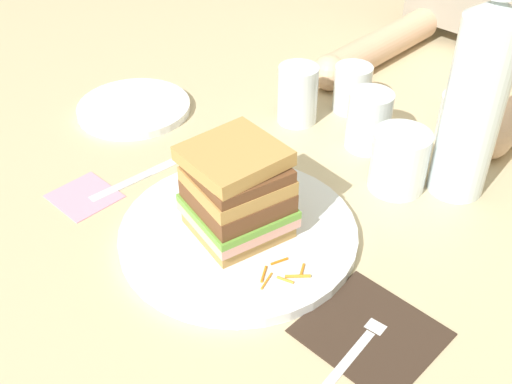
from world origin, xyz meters
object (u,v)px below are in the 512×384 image
empty_tumbler_0 (463,119)px  napkin_pink (84,196)px  fork (360,343)px  empty_tumbler_3 (352,88)px  knife (149,172)px  sandwich (238,192)px  napkin_dark (371,332)px  water_bottle (476,99)px  side_plate (134,108)px  juice_glass (399,164)px  main_plate (239,232)px  empty_tumbler_2 (298,94)px  empty_tumbler_1 (369,120)px

empty_tumbler_0 → napkin_pink: 0.57m
fork → empty_tumbler_3: empty_tumbler_3 is taller
fork → knife: (-0.40, 0.04, -0.00)m
sandwich → knife: bearing=178.2°
sandwich → knife: (-0.19, 0.01, -0.07)m
sandwich → napkin_dark: size_ratio=1.00×
napkin_dark → empty_tumbler_3: 0.47m
water_bottle → side_plate: 0.54m
water_bottle → juice_glass: bearing=-139.1°
empty_tumbler_3 → side_plate: empty_tumbler_3 is taller
main_plate → side_plate: 0.36m
main_plate → napkin_pink: main_plate is taller
sandwich → napkin_dark: 0.22m
juice_glass → empty_tumbler_2: bearing=170.0°
fork → water_bottle: size_ratio=0.55×
napkin_dark → juice_glass: juice_glass is taller
empty_tumbler_2 → empty_tumbler_3: bearing=65.1°
main_plate → empty_tumbler_1: size_ratio=3.34×
napkin_dark → empty_tumbler_3: (-0.30, 0.36, 0.04)m
napkin_dark → empty_tumbler_1: 0.37m
main_plate → water_bottle: (0.14, 0.28, 0.13)m
main_plate → sandwich: bearing=-152.1°
water_bottle → empty_tumbler_1: water_bottle is taller
main_plate → napkin_pink: bearing=-156.9°
empty_tumbler_0 → fork: bearing=-73.4°
empty_tumbler_1 → napkin_dark: bearing=-53.1°
main_plate → napkin_pink: (-0.21, -0.09, -0.01)m
knife → empty_tumbler_2: 0.27m
juice_glass → main_plate: bearing=-109.8°
empty_tumbler_3 → empty_tumbler_0: bearing=13.9°
juice_glass → water_bottle: water_bottle is taller
empty_tumbler_1 → napkin_pink: bearing=-118.6°
empty_tumbler_3 → napkin_pink: 0.46m
empty_tumbler_3 → main_plate: bearing=-75.3°
fork → empty_tumbler_2: empty_tumbler_2 is taller
knife → empty_tumbler_3: 0.36m
knife → empty_tumbler_0: (0.27, 0.39, 0.03)m
napkin_dark → knife: 0.40m
knife → empty_tumbler_1: empty_tumbler_1 is taller
juice_glass → water_bottle: bearing=40.9°
napkin_pink → knife: bearing=77.7°
juice_glass → empty_tumbler_3: (-0.17, 0.13, 0.00)m
juice_glass → empty_tumbler_2: (-0.21, 0.04, 0.01)m
sandwich → main_plate: bearing=27.9°
water_bottle → empty_tumbler_0: size_ratio=4.03×
napkin_dark → empty_tumbler_0: bearing=107.2°
water_bottle → empty_tumbler_0: 0.17m
sandwich → juice_glass: (0.08, 0.22, -0.03)m
juice_glass → empty_tumbler_1: empty_tumbler_1 is taller
empty_tumbler_3 → side_plate: size_ratio=0.42×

